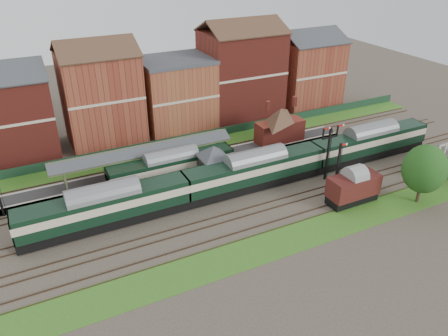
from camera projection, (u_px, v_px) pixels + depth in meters
name	position (u px, v px, depth m)	size (l,w,h in m)	color
ground	(243.00, 190.00, 60.38)	(160.00, 160.00, 0.00)	#473D33
grass_back	(198.00, 145.00, 72.98)	(90.00, 4.50, 0.06)	#2D6619
grass_front	(293.00, 238.00, 50.90)	(90.00, 5.00, 0.06)	#2D6619
fence	(193.00, 137.00, 74.21)	(90.00, 0.12, 1.50)	#193823
platform	(184.00, 165.00, 65.87)	(55.00, 3.40, 1.00)	#2D2D2D
signal_box	(214.00, 164.00, 60.25)	(5.40, 5.40, 6.00)	#5F7150
brick_hut	(263.00, 165.00, 64.33)	(3.20, 2.64, 2.94)	maroon
station_building	(280.00, 124.00, 70.87)	(8.10, 8.10, 5.90)	maroon
canopy	(143.00, 148.00, 61.59)	(26.00, 3.89, 4.08)	#4F5837
semaphore_bracket	(328.00, 150.00, 60.91)	(3.60, 0.25, 8.18)	black
semaphore_siding	(337.00, 170.00, 56.80)	(1.23, 0.25, 8.00)	black
yard_lamp	(441.00, 163.00, 58.80)	(2.60, 0.22, 7.00)	beige
town_backdrop	(175.00, 90.00, 76.69)	(69.00, 10.00, 16.00)	maroon
dmu_train	(255.00, 170.00, 59.76)	(61.68, 3.24, 4.74)	black
platform_railcar	(172.00, 167.00, 61.22)	(18.14, 2.86, 4.18)	black
goods_van_a	(353.00, 187.00, 56.58)	(6.82, 2.95, 4.14)	black
goods_van_b	(444.00, 161.00, 63.26)	(6.30, 2.73, 3.82)	black
tree_far	(425.00, 169.00, 55.43)	(5.59, 5.59, 8.16)	#382619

